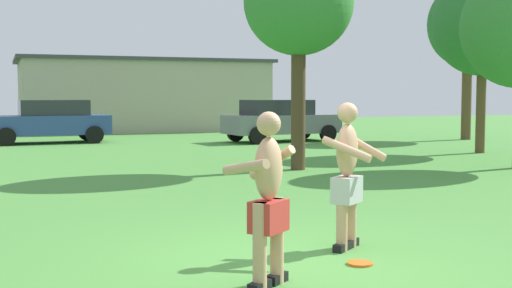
# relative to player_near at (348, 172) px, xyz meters

# --- Properties ---
(ground_plane) EXTENTS (80.00, 80.00, 0.00)m
(ground_plane) POSITION_rel_player_near_xyz_m (-0.85, -0.34, -0.89)
(ground_plane) COLOR #4C8E3D
(player_near) EXTENTS (0.83, 0.78, 1.69)m
(player_near) POSITION_rel_player_near_xyz_m (0.00, 0.00, 0.00)
(player_near) COLOR black
(player_near) RESTS_ON ground_plane
(player_in_red) EXTENTS (0.68, 0.81, 1.62)m
(player_in_red) POSITION_rel_player_near_xyz_m (-1.42, -1.07, -0.04)
(player_in_red) COLOR black
(player_in_red) RESTS_ON ground_plane
(frisbee) EXTENTS (0.27, 0.27, 0.03)m
(frisbee) POSITION_rel_player_near_xyz_m (-0.22, -0.67, -0.88)
(frisbee) COLOR orange
(frisbee) RESTS_ON ground_plane
(car_blue_near_post) EXTENTS (4.36, 2.15, 1.58)m
(car_blue_near_post) POSITION_rel_player_near_xyz_m (-1.96, 18.73, -0.07)
(car_blue_near_post) COLOR #2D478C
(car_blue_near_post) RESTS_ON ground_plane
(car_gray_mid_lot) EXTENTS (4.47, 2.40, 1.58)m
(car_gray_mid_lot) POSITION_rel_player_near_xyz_m (6.21, 16.33, -0.07)
(car_gray_mid_lot) COLOR slate
(car_gray_mid_lot) RESTS_ON ground_plane
(outbuilding_behind_lot) EXTENTS (12.05, 6.84, 3.50)m
(outbuilding_behind_lot) POSITION_rel_player_near_xyz_m (3.03, 26.63, 0.86)
(outbuilding_behind_lot) COLOR #B2A893
(outbuilding_behind_lot) RESTS_ON ground_plane
(tree_left_field) EXTENTS (3.15, 3.15, 6.22)m
(tree_left_field) POSITION_rel_player_near_xyz_m (13.53, 14.74, 3.60)
(tree_left_field) COLOR brown
(tree_left_field) RESTS_ON ground_plane
(tree_right_field) EXTENTS (3.02, 3.02, 5.48)m
(tree_right_field) POSITION_rel_player_near_xyz_m (9.97, 9.65, 3.00)
(tree_right_field) COLOR brown
(tree_right_field) RESTS_ON ground_plane
(tree_near_building) EXTENTS (2.57, 2.57, 5.17)m
(tree_near_building) POSITION_rel_player_near_xyz_m (2.88, 7.55, 2.99)
(tree_near_building) COLOR #4C3823
(tree_near_building) RESTS_ON ground_plane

